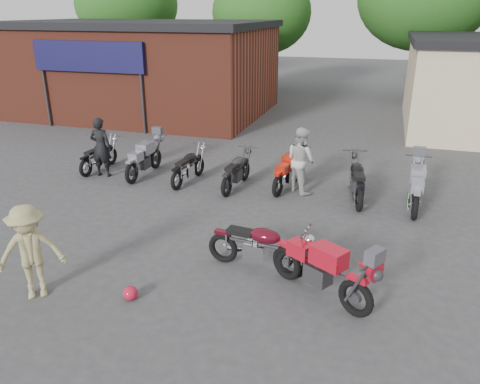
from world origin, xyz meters
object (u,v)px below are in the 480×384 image
(vintage_motorcycle, at_px, (259,244))
(row_bike_4, at_px, (288,169))
(row_bike_2, at_px, (189,165))
(helmet, at_px, (130,293))
(person_dark, at_px, (101,147))
(person_tan, at_px, (30,252))
(row_bike_5, at_px, (357,178))
(row_bike_0, at_px, (99,154))
(person_light, at_px, (301,160))
(row_bike_6, at_px, (416,185))
(row_bike_3, at_px, (237,169))
(sportbike, at_px, (322,266))
(row_bike_1, at_px, (144,156))

(vintage_motorcycle, height_order, row_bike_4, vintage_motorcycle)
(row_bike_2, bearing_deg, helmet, -161.23)
(person_dark, bearing_deg, helmet, 122.41)
(person_tan, height_order, row_bike_5, person_tan)
(person_tan, relative_size, row_bike_0, 0.96)
(person_tan, relative_size, row_bike_2, 0.94)
(row_bike_5, bearing_deg, row_bike_2, 81.05)
(row_bike_0, relative_size, row_bike_2, 0.98)
(person_light, xyz_separation_m, row_bike_6, (3.02, -0.26, -0.29))
(person_dark, xyz_separation_m, row_bike_4, (5.60, 0.63, -0.33))
(vintage_motorcycle, bearing_deg, helmet, -132.37)
(row_bike_6, bearing_deg, row_bike_4, 84.92)
(row_bike_0, bearing_deg, person_dark, -134.35)
(person_light, relative_size, person_tan, 1.05)
(row_bike_3, height_order, row_bike_5, row_bike_5)
(sportbike, xyz_separation_m, row_bike_3, (-3.06, 4.77, -0.06))
(person_light, bearing_deg, person_tan, 101.60)
(person_light, height_order, row_bike_3, person_light)
(sportbike, xyz_separation_m, row_bike_6, (1.73, 4.76, 0.00))
(row_bike_0, bearing_deg, row_bike_3, -89.65)
(helmet, height_order, person_tan, person_tan)
(row_bike_6, bearing_deg, helmet, 141.90)
(row_bike_1, relative_size, row_bike_3, 1.08)
(row_bike_2, bearing_deg, person_dark, 100.80)
(row_bike_3, bearing_deg, vintage_motorcycle, -152.74)
(vintage_motorcycle, xyz_separation_m, person_dark, (-5.98, 3.99, 0.32))
(row_bike_2, xyz_separation_m, row_bike_5, (4.79, 0.08, 0.08))
(helmet, distance_m, row_bike_3, 5.84)
(person_dark, height_order, row_bike_0, person_dark)
(vintage_motorcycle, distance_m, row_bike_5, 4.58)
(person_dark, distance_m, row_bike_0, 0.72)
(person_light, distance_m, row_bike_0, 6.39)
(helmet, relative_size, row_bike_3, 0.14)
(helmet, bearing_deg, row_bike_3, 88.91)
(helmet, relative_size, person_tan, 0.15)
(person_tan, height_order, row_bike_6, person_tan)
(row_bike_5, bearing_deg, vintage_motorcycle, 150.67)
(row_bike_1, xyz_separation_m, row_bike_4, (4.41, 0.21, -0.02))
(row_bike_2, bearing_deg, vintage_motorcycle, -136.84)
(row_bike_0, height_order, row_bike_1, row_bike_1)
(sportbike, bearing_deg, row_bike_5, 118.14)
(row_bike_1, height_order, row_bike_2, row_bike_1)
(person_dark, relative_size, row_bike_4, 0.91)
(person_light, distance_m, row_bike_3, 1.82)
(helmet, bearing_deg, row_bike_6, 49.95)
(helmet, relative_size, row_bike_5, 0.13)
(sportbike, xyz_separation_m, person_light, (-1.29, 5.02, 0.30))
(row_bike_0, bearing_deg, row_bike_1, -87.89)
(person_dark, distance_m, row_bike_4, 5.65)
(row_bike_1, bearing_deg, row_bike_4, -86.82)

